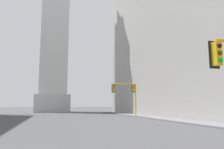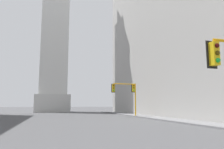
# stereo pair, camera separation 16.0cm
# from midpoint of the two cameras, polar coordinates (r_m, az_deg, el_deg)

# --- Properties ---
(sidewalk_right) EXTENTS (5.00, 68.99, 0.15)m
(sidewalk_right) POSITION_cam_midpoint_polar(r_m,az_deg,el_deg) (25.89, 19.82, -11.29)
(sidewalk_right) COLOR slate
(sidewalk_right) RESTS_ON ground_plane
(obelisk) EXTENTS (8.45, 8.45, 57.25)m
(obelisk) POSITION_cam_midpoint_polar(r_m,az_deg,el_deg) (63.47, -14.34, 16.26)
(obelisk) COLOR silver
(obelisk) RESTS_ON ground_plane
(traffic_light_mid_right) EXTENTS (4.01, 0.52, 5.09)m
(traffic_light_mid_right) POSITION_cam_midpoint_polar(r_m,az_deg,el_deg) (33.72, 4.15, -4.44)
(traffic_light_mid_right) COLOR orange
(traffic_light_mid_right) RESTS_ON ground_plane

